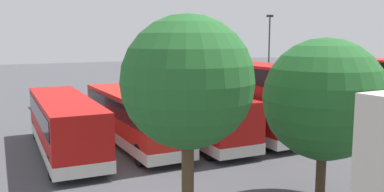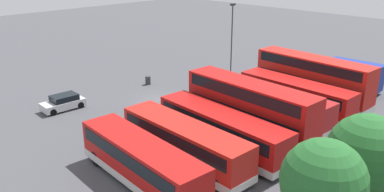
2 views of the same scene
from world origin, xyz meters
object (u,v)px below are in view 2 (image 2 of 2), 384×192
at_px(bus_single_deck_third, 277,105).
at_px(car_hatchback_silver, 63,102).
at_px(bus_double_decker_near_end, 313,78).
at_px(bus_double_decker_fourth, 249,108).
at_px(lamp_post_tall, 232,33).
at_px(waste_bin_yellow, 148,80).
at_px(bus_single_deck_fifth, 222,129).
at_px(bus_single_deck_second, 295,95).
at_px(box_truck_blue, 346,75).
at_px(bus_single_deck_sixth, 184,142).
at_px(bus_single_deck_seventh, 141,161).

height_order(bus_single_deck_third, car_hatchback_silver, bus_single_deck_third).
bearing_deg(bus_double_decker_near_end, bus_double_decker_fourth, 2.83).
height_order(lamp_post_tall, waste_bin_yellow, lamp_post_tall).
height_order(bus_double_decker_near_end, bus_single_deck_fifth, bus_double_decker_near_end).
distance_m(bus_double_decker_fourth, bus_single_deck_fifth, 3.41).
bearing_deg(waste_bin_yellow, bus_single_deck_second, 105.83).
bearing_deg(box_truck_blue, bus_double_decker_near_end, -7.42).
bearing_deg(bus_single_deck_sixth, waste_bin_yellow, -121.05).
relative_size(bus_single_deck_seventh, lamp_post_tall, 1.32).
bearing_deg(bus_single_deck_seventh, bus_single_deck_sixth, -179.51).
bearing_deg(bus_single_deck_fifth, bus_double_decker_near_end, -178.05).
height_order(bus_single_deck_third, box_truck_blue, box_truck_blue).
bearing_deg(bus_single_deck_sixth, bus_single_deck_seventh, 0.49).
relative_size(bus_single_deck_third, bus_single_deck_sixth, 0.92).
height_order(bus_single_deck_second, bus_single_deck_seventh, same).
xyz_separation_m(box_truck_blue, car_hatchback_silver, (24.74, -16.32, -1.01)).
distance_m(bus_single_deck_fifth, waste_bin_yellow, 17.54).
height_order(bus_double_decker_near_end, car_hatchback_silver, bus_double_decker_near_end).
bearing_deg(waste_bin_yellow, box_truck_blue, 130.20).
bearing_deg(bus_single_deck_fifth, box_truck_blue, 179.17).
bearing_deg(bus_single_deck_fifth, bus_single_deck_seventh, -2.83).
xyz_separation_m(bus_double_decker_fourth, lamp_post_tall, (-13.52, -13.17, 2.46)).
height_order(car_hatchback_silver, waste_bin_yellow, car_hatchback_silver).
bearing_deg(car_hatchback_silver, box_truck_blue, 146.59).
bearing_deg(bus_single_deck_second, bus_single_deck_fifth, 1.08).
xyz_separation_m(bus_single_deck_fifth, waste_bin_yellow, (-6.13, -16.40, -1.15)).
bearing_deg(waste_bin_yellow, bus_double_decker_fourth, 80.29).
relative_size(bus_single_deck_second, bus_single_deck_third, 1.09).
relative_size(box_truck_blue, waste_bin_yellow, 8.02).
height_order(bus_single_deck_second, bus_single_deck_third, same).
distance_m(bus_double_decker_near_end, bus_single_deck_second, 3.63).
xyz_separation_m(bus_single_deck_fifth, box_truck_blue, (-20.23, 0.29, 0.08)).
bearing_deg(bus_single_deck_second, lamp_post_tall, -115.33).
relative_size(bus_single_deck_fifth, bus_single_deck_seventh, 1.08).
distance_m(bus_single_deck_fifth, bus_single_deck_sixth, 3.53).
relative_size(bus_double_decker_near_end, bus_single_deck_seventh, 1.09).
relative_size(bus_single_deck_second, bus_single_deck_seventh, 1.02).
height_order(bus_single_deck_seventh, box_truck_blue, box_truck_blue).
relative_size(bus_single_deck_sixth, lamp_post_tall, 1.33).
relative_size(bus_single_deck_second, box_truck_blue, 1.49).
xyz_separation_m(bus_single_deck_third, bus_single_deck_fifth, (7.23, -0.13, 0.00)).
bearing_deg(car_hatchback_silver, bus_single_deck_sixth, 93.69).
relative_size(bus_single_deck_third, lamp_post_tall, 1.23).
xyz_separation_m(bus_double_decker_near_end, waste_bin_yellow, (8.12, -15.91, -1.98)).
height_order(bus_single_deck_fifth, lamp_post_tall, lamp_post_tall).
bearing_deg(box_truck_blue, car_hatchback_silver, -33.41).
height_order(bus_double_decker_fourth, bus_single_deck_fifth, bus_double_decker_fourth).
relative_size(bus_single_deck_sixth, waste_bin_yellow, 11.82).
xyz_separation_m(bus_single_deck_fifth, bus_single_deck_seventh, (7.36, -0.36, -0.00)).
height_order(bus_double_decker_near_end, bus_double_decker_fourth, same).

